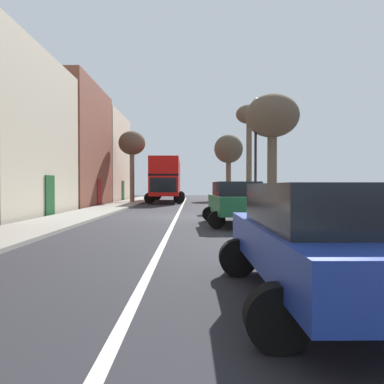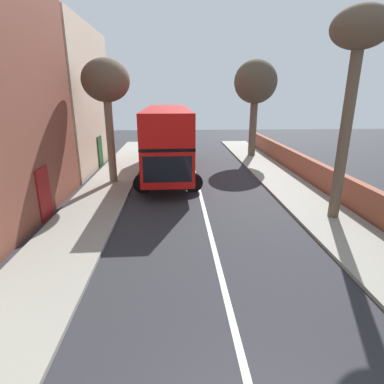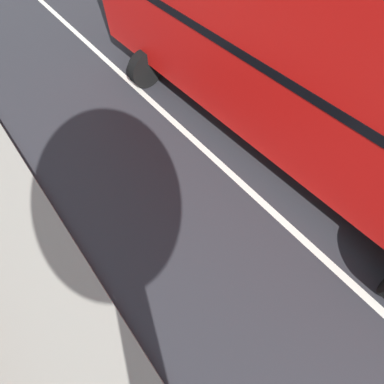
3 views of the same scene
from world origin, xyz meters
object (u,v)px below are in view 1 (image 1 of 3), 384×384
at_px(litter_bin_right, 359,217).
at_px(street_tree_right_1, 251,122).
at_px(street_tree_left_2, 133,145).
at_px(street_tree_right_3, 274,119).
at_px(parked_car_green_right_1, 236,201).
at_px(double_decker_bus, 168,178).
at_px(street_tree_right_5, 230,150).
at_px(parked_car_blue_right_0, 325,235).
at_px(lamppost_right, 257,145).

bearing_deg(litter_bin_right, street_tree_right_1, 90.61).
bearing_deg(street_tree_left_2, street_tree_right_3, -52.62).
distance_m(street_tree_right_3, litter_bin_right, 11.05).
bearing_deg(street_tree_right_3, parked_car_green_right_1, -116.43).
height_order(double_decker_bus, street_tree_right_5, street_tree_right_5).
relative_size(street_tree_left_2, street_tree_right_5, 0.90).
relative_size(double_decker_bus, street_tree_right_5, 1.57).
distance_m(double_decker_bus, parked_car_green_right_1, 21.02).
height_order(parked_car_green_right_1, street_tree_right_3, street_tree_right_3).
distance_m(parked_car_blue_right_0, street_tree_left_2, 29.42).
distance_m(double_decker_bus, litter_bin_right, 26.14).
bearing_deg(street_tree_right_3, street_tree_right_1, 90.90).
bearing_deg(street_tree_right_3, litter_bin_right, -89.60).
distance_m(double_decker_bus, street_tree_right_5, 9.11).
bearing_deg(street_tree_left_2, parked_car_blue_right_0, -75.54).
xyz_separation_m(parked_car_blue_right_0, street_tree_right_1, (2.61, 22.37, 5.51)).
distance_m(parked_car_blue_right_0, street_tree_right_5, 35.90).
bearing_deg(double_decker_bus, parked_car_blue_right_0, -82.07).
distance_m(double_decker_bus, parked_car_blue_right_0, 30.48).
bearing_deg(parked_car_green_right_1, street_tree_right_1, 78.43).
bearing_deg(litter_bin_right, street_tree_left_2, 113.49).
height_order(street_tree_left_2, lamppost_right, street_tree_left_2).
bearing_deg(double_decker_bus, street_tree_right_5, 39.06).
xyz_separation_m(parked_car_blue_right_0, street_tree_right_5, (2.41, 35.51, 4.69)).
distance_m(double_decker_bus, street_tree_right_3, 16.83).
height_order(lamppost_right, litter_bin_right, lamppost_right).
height_order(parked_car_green_right_1, street_tree_left_2, street_tree_left_2).
relative_size(lamppost_right, litter_bin_right, 5.33).
bearing_deg(double_decker_bus, street_tree_right_3, -65.29).
distance_m(street_tree_left_2, litter_bin_right, 25.66).
relative_size(parked_car_green_right_1, street_tree_right_5, 0.62).
distance_m(double_decker_bus, street_tree_left_2, 4.71).
bearing_deg(street_tree_right_5, street_tree_right_3, -89.09).
relative_size(double_decker_bus, parked_car_green_right_1, 2.53).
relative_size(parked_car_green_right_1, lamppost_right, 0.71).
relative_size(street_tree_left_2, street_tree_right_3, 1.00).
relative_size(street_tree_left_2, lamppost_right, 1.03).
bearing_deg(street_tree_left_2, double_decker_bus, 32.91).
xyz_separation_m(street_tree_right_3, street_tree_right_5, (-0.32, 20.42, 0.33)).
height_order(street_tree_right_1, lamppost_right, street_tree_right_1).
distance_m(parked_car_green_right_1, street_tree_right_1, 14.12).
height_order(street_tree_right_5, lamppost_right, street_tree_right_5).
bearing_deg(street_tree_right_3, parked_car_blue_right_0, -100.25).
height_order(double_decker_bus, litter_bin_right, double_decker_bus).
height_order(double_decker_bus, parked_car_green_right_1, double_decker_bus).
distance_m(parked_car_blue_right_0, parked_car_green_right_1, 9.60).
xyz_separation_m(parked_car_blue_right_0, litter_bin_right, (2.80, 5.02, -0.20)).
bearing_deg(litter_bin_right, parked_car_green_right_1, 121.37).
bearing_deg(parked_car_blue_right_0, street_tree_right_1, 83.33).
bearing_deg(double_decker_bus, lamppost_right, -68.33).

